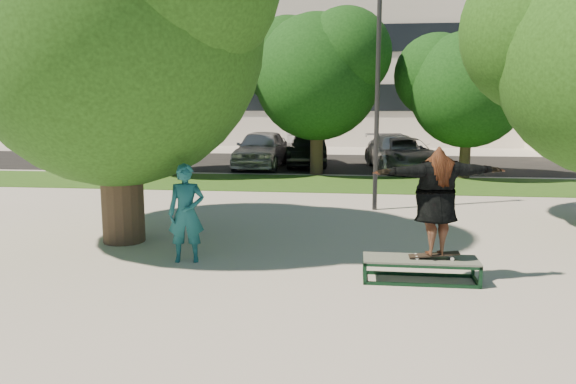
# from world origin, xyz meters

# --- Properties ---
(ground) EXTENTS (120.00, 120.00, 0.00)m
(ground) POSITION_xyz_m (0.00, 0.00, 0.00)
(ground) COLOR gray
(ground) RESTS_ON ground
(grass_strip) EXTENTS (30.00, 4.00, 0.02)m
(grass_strip) POSITION_xyz_m (1.00, 9.50, 0.01)
(grass_strip) COLOR #204714
(grass_strip) RESTS_ON ground
(asphalt_strip) EXTENTS (40.00, 8.00, 0.01)m
(asphalt_strip) POSITION_xyz_m (0.00, 16.00, 0.01)
(asphalt_strip) COLOR black
(asphalt_strip) RESTS_ON ground
(tree_left) EXTENTS (6.96, 5.95, 7.12)m
(tree_left) POSITION_xyz_m (-4.29, 1.09, 4.42)
(tree_left) COLOR #38281E
(tree_left) RESTS_ON ground
(bg_tree_left) EXTENTS (5.28, 4.51, 5.77)m
(bg_tree_left) POSITION_xyz_m (-6.57, 11.07, 3.73)
(bg_tree_left) COLOR #38281E
(bg_tree_left) RESTS_ON ground
(bg_tree_mid) EXTENTS (5.76, 4.92, 6.24)m
(bg_tree_mid) POSITION_xyz_m (-1.08, 12.08, 4.02)
(bg_tree_mid) COLOR #38281E
(bg_tree_mid) RESTS_ON ground
(bg_tree_right) EXTENTS (5.04, 4.31, 5.43)m
(bg_tree_right) POSITION_xyz_m (4.43, 11.57, 3.49)
(bg_tree_right) COLOR #38281E
(bg_tree_right) RESTS_ON ground
(lamppost) EXTENTS (0.25, 0.15, 6.11)m
(lamppost) POSITION_xyz_m (1.00, 5.00, 3.15)
(lamppost) COLOR #2D2D30
(lamppost) RESTS_ON ground
(office_building) EXTENTS (30.00, 14.12, 16.00)m
(office_building) POSITION_xyz_m (-2.00, 31.98, 8.00)
(office_building) COLOR beige
(office_building) RESTS_ON ground
(grind_box) EXTENTS (1.80, 0.60, 0.38)m
(grind_box) POSITION_xyz_m (1.51, -0.90, 0.19)
(grind_box) COLOR black
(grind_box) RESTS_ON ground
(skater_rig) EXTENTS (2.17, 1.03, 1.78)m
(skater_rig) POSITION_xyz_m (1.72, -0.90, 1.30)
(skater_rig) COLOR white
(skater_rig) RESTS_ON grind_box
(bystander) EXTENTS (0.71, 0.53, 1.76)m
(bystander) POSITION_xyz_m (-2.50, -0.24, 0.88)
(bystander) COLOR #18565B
(bystander) RESTS_ON ground
(car_silver_a) EXTENTS (2.06, 4.77, 1.60)m
(car_silver_a) POSITION_xyz_m (-3.50, 13.99, 0.80)
(car_silver_a) COLOR #B5B6BA
(car_silver_a) RESTS_ON asphalt_strip
(car_dark) EXTENTS (2.16, 4.83, 1.54)m
(car_dark) POSITION_xyz_m (-1.68, 14.83, 0.77)
(car_dark) COLOR black
(car_dark) RESTS_ON asphalt_strip
(car_grey) EXTENTS (3.17, 5.17, 1.34)m
(car_grey) POSITION_xyz_m (2.50, 13.50, 0.67)
(car_grey) COLOR #5D5E62
(car_grey) RESTS_ON asphalt_strip
(car_silver_b) EXTENTS (2.81, 5.14, 1.41)m
(car_silver_b) POSITION_xyz_m (2.19, 14.07, 0.71)
(car_silver_b) COLOR silver
(car_silver_b) RESTS_ON asphalt_strip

